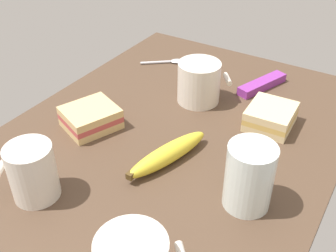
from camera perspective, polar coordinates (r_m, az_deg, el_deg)
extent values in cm
cube|color=#4C3828|center=(82.83, 0.00, -2.26)|extent=(90.00, 64.00, 2.00)
cylinder|color=silver|center=(70.35, -18.39, -6.14)|extent=(7.76, 7.76, 9.93)
cylinder|color=brown|center=(67.62, -19.08, -3.28)|extent=(6.83, 6.83, 0.40)
cylinder|color=silver|center=(72.02, -22.42, -5.57)|extent=(3.63, 2.76, 1.20)
cylinder|color=black|center=(52.06, -5.20, -16.35)|extent=(8.32, 8.32, 0.40)
cylinder|color=silver|center=(92.20, 4.33, 6.11)|extent=(9.56, 9.56, 9.43)
cylinder|color=tan|center=(90.24, 4.44, 8.45)|extent=(8.41, 8.41, 0.40)
cylinder|color=silver|center=(93.28, 8.30, 6.52)|extent=(4.14, 3.58, 1.20)
cube|color=beige|center=(88.05, 14.00, 0.53)|extent=(10.40, 9.44, 1.60)
cube|color=#D8B259|center=(87.29, 14.13, 1.28)|extent=(10.40, 9.44, 1.20)
cube|color=beige|center=(86.54, 14.26, 2.05)|extent=(10.40, 9.44, 1.60)
cube|color=#DBB77A|center=(86.62, -10.66, 0.39)|extent=(13.16, 12.58, 1.60)
cube|color=#C14C4C|center=(85.85, -10.76, 1.16)|extent=(13.16, 12.58, 1.20)
cube|color=#DBB77A|center=(85.09, -10.86, 1.94)|extent=(13.16, 12.58, 1.60)
cylinder|color=silver|center=(66.10, 11.27, -6.94)|extent=(7.80, 7.80, 11.49)
cylinder|color=white|center=(67.24, 11.11, -8.02)|extent=(7.02, 7.02, 8.09)
ellipsoid|color=yellow|center=(75.45, 0.03, -3.89)|extent=(19.00, 8.57, 3.61)
cube|color=#4C3819|center=(71.18, -5.29, -6.92)|extent=(1.20, 1.20, 1.20)
ellipsoid|color=silver|center=(111.25, 1.26, 9.06)|extent=(4.12, 4.31, 0.80)
cylinder|color=silver|center=(110.67, -1.77, 8.87)|extent=(5.56, 6.74, 0.70)
cube|color=purple|center=(101.31, 13.01, 5.70)|extent=(14.41, 7.78, 2.00)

